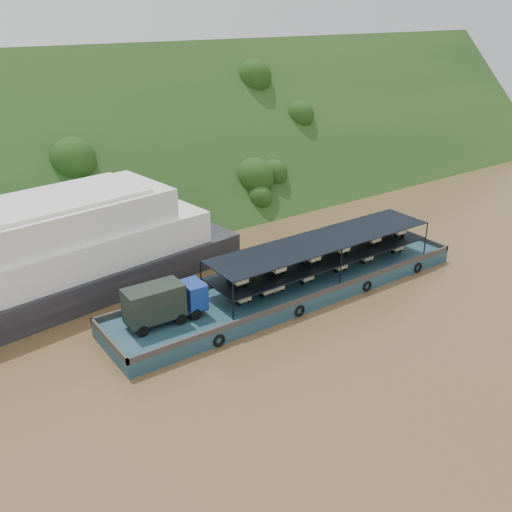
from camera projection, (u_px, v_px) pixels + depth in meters
ground at (293, 294)px, 52.15m from camera, size 160.00×160.00×0.00m
hillside at (131, 195)px, 79.02m from camera, size 140.00×39.60×39.60m
cargo_barge at (284, 286)px, 51.07m from camera, size 35.00×7.18×4.54m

